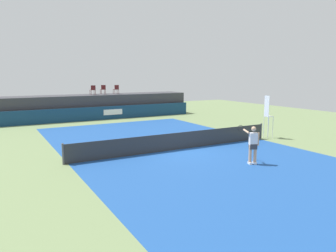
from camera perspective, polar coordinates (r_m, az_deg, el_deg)
ground_plane at (r=20.42m, az=-2.45°, el=-2.48°), size 48.00×48.00×0.00m
court_inner at (r=17.85m, az=1.91°, el=-4.17°), size 12.00×22.00×0.00m
sponsor_wall at (r=29.96m, az=-11.55°, el=2.25°), size 18.00×0.22×1.20m
spectator_platform at (r=31.62m, az=-12.59°, el=3.48°), size 18.00×2.80×2.20m
spectator_chair_far_left at (r=31.19m, az=-13.19°, el=6.32°), size 0.45×0.45×0.89m
spectator_chair_left at (r=31.89m, az=-11.45°, el=6.44°), size 0.46×0.46×0.89m
spectator_chair_center at (r=31.80m, az=-9.18°, el=6.49°), size 0.45×0.45×0.89m
umpire_chair at (r=21.78m, az=17.25°, el=2.08°), size 0.47×0.47×2.76m
tennis_net at (r=17.75m, az=1.92°, el=-2.68°), size 12.40×0.02×0.95m
net_post_near at (r=15.55m, az=-18.12°, el=-4.76°), size 0.10×0.10×1.00m
net_post_far at (r=21.56m, az=16.17°, el=-0.86°), size 0.10×0.10×1.00m
tennis_player at (r=15.30m, az=14.79°, el=-3.06°), size 0.55×1.25×1.77m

